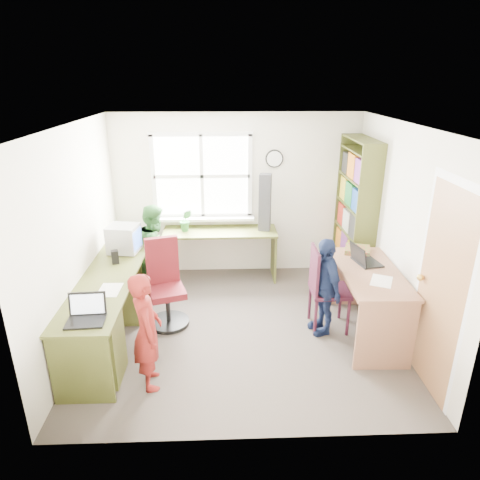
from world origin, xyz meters
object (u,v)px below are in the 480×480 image
at_px(laptop_right, 363,259).
at_px(person_green, 156,249).
at_px(cd_tower, 265,203).
at_px(person_red, 147,331).
at_px(swivel_chair, 166,288).
at_px(bookshelf, 355,218).
at_px(l_desk, 124,309).
at_px(right_desk, 368,288).
at_px(potted_plant, 186,220).
at_px(wooden_chair, 324,286).
at_px(crt_monitor, 124,239).
at_px(laptop_left, 86,314).
at_px(person_navy, 324,286).

distance_m(laptop_right, person_green, 2.74).
relative_size(cd_tower, person_red, 0.69).
xyz_separation_m(swivel_chair, person_red, (-0.03, -1.15, 0.14)).
xyz_separation_m(bookshelf, person_red, (-2.58, -2.14, -0.40)).
relative_size(l_desk, right_desk, 2.07).
distance_m(swivel_chair, cd_tower, 1.93).
bearing_deg(potted_plant, person_red, -94.56).
relative_size(swivel_chair, cd_tower, 1.29).
bearing_deg(cd_tower, right_desk, -43.63).
bearing_deg(wooden_chair, potted_plant, 141.12).
bearing_deg(laptop_right, bookshelf, -23.02).
xyz_separation_m(bookshelf, crt_monitor, (-3.11, -0.53, -0.07)).
relative_size(right_desk, person_red, 1.19).
bearing_deg(cd_tower, person_red, -106.44).
bearing_deg(person_red, cd_tower, -42.20).
xyz_separation_m(l_desk, crt_monitor, (-0.15, 0.94, 0.48)).
bearing_deg(bookshelf, potted_plant, 174.25).
relative_size(swivel_chair, potted_plant, 3.27).
bearing_deg(laptop_left, bookshelf, 30.97).
height_order(bookshelf, potted_plant, bookshelf).
bearing_deg(bookshelf, cd_tower, 168.74).
relative_size(l_desk, swivel_chair, 2.75).
relative_size(swivel_chair, person_green, 0.84).
relative_size(right_desk, crt_monitor, 3.48).
distance_m(right_desk, bookshelf, 1.41).
height_order(laptop_left, person_green, person_green).
distance_m(wooden_chair, person_red, 2.13).
xyz_separation_m(right_desk, crt_monitor, (-2.92, 0.80, 0.34)).
height_order(laptop_right, person_navy, person_navy).
height_order(swivel_chair, person_red, person_red).
bearing_deg(swivel_chair, l_desk, -147.55).
distance_m(laptop_left, person_green, 2.02).
xyz_separation_m(laptop_left, potted_plant, (0.73, 2.40, 0.11)).
height_order(l_desk, bookshelf, bookshelf).
bearing_deg(person_red, potted_plant, -17.61).
height_order(bookshelf, laptop_left, bookshelf).
xyz_separation_m(crt_monitor, cd_tower, (1.86, 0.78, 0.23)).
relative_size(wooden_chair, person_red, 0.86).
height_order(right_desk, wooden_chair, wooden_chair).
distance_m(l_desk, person_green, 1.32).
height_order(bookshelf, cd_tower, bookshelf).
relative_size(crt_monitor, person_green, 0.32).
distance_m(person_green, person_navy, 2.35).
relative_size(laptop_right, person_green, 0.31).
bearing_deg(person_red, crt_monitor, 5.22).
xyz_separation_m(l_desk, laptop_right, (2.74, 0.34, 0.41)).
bearing_deg(swivel_chair, person_navy, -25.89).
height_order(potted_plant, person_navy, person_navy).
bearing_deg(cd_tower, crt_monitor, -144.56).
bearing_deg(l_desk, crt_monitor, 99.37).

